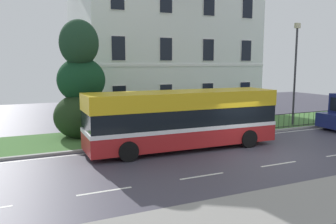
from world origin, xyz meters
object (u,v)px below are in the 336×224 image
at_px(evergreen_tree, 82,90).
at_px(street_lamp_post, 295,68).
at_px(georgian_townhouse, 161,39).
at_px(single_decker_bus, 183,119).

xyz_separation_m(evergreen_tree, street_lamp_post, (14.50, -2.47, 1.29)).
height_order(georgian_townhouse, street_lamp_post, georgian_townhouse).
height_order(evergreen_tree, street_lamp_post, street_lamp_post).
bearing_deg(evergreen_tree, single_decker_bus, -49.53).
xyz_separation_m(georgian_townhouse, street_lamp_post, (5.65, -10.73, -2.49)).
distance_m(single_decker_bus, street_lamp_post, 10.84).
height_order(evergreen_tree, single_decker_bus, evergreen_tree).
height_order(single_decker_bus, street_lamp_post, street_lamp_post).
relative_size(single_decker_bus, street_lamp_post, 1.44).
relative_size(georgian_townhouse, evergreen_tree, 2.13).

